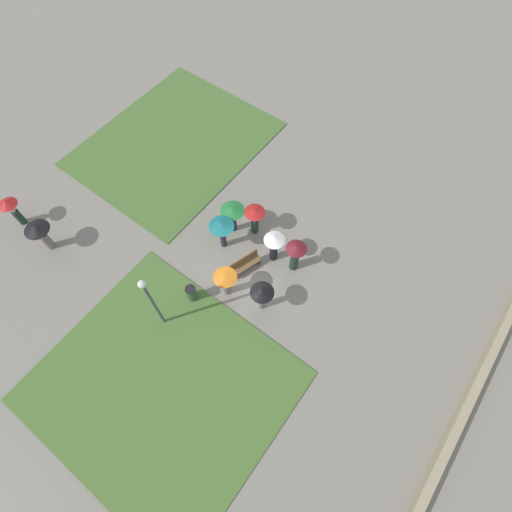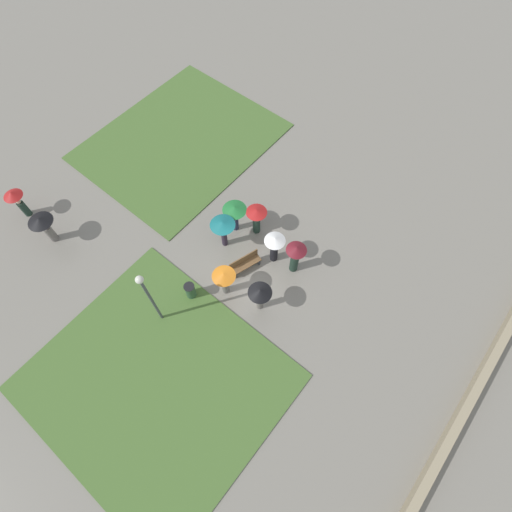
{
  "view_description": "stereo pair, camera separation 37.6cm",
  "coord_description": "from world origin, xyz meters",
  "px_view_note": "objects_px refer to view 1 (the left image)",
  "views": [
    {
      "loc": [
        -6.38,
        -5.4,
        17.09
      ],
      "look_at": [
        0.6,
        -0.16,
        0.98
      ],
      "focal_mm": 28.0,
      "sensor_mm": 36.0,
      "label": 1
    },
    {
      "loc": [
        -6.15,
        -5.7,
        17.09
      ],
      "look_at": [
        0.6,
        -0.16,
        0.98
      ],
      "focal_mm": 28.0,
      "sensor_mm": 36.0,
      "label": 2
    }
  ],
  "objects_px": {
    "crowd_person_orange": "(225,279)",
    "lone_walker_far_path": "(11,208)",
    "crowd_person_red": "(255,217)",
    "lamp_post": "(150,298)",
    "crowd_person_black": "(262,294)",
    "lone_walker_mid_plaza": "(40,232)",
    "trash_bin": "(192,293)",
    "crowd_person_maroon": "(295,254)",
    "crowd_person_green": "(233,213)",
    "crowd_person_white": "(274,245)",
    "crowd_person_teal": "(222,228)",
    "park_bench": "(245,263)"
  },
  "relations": [
    {
      "from": "crowd_person_maroon",
      "to": "crowd_person_green",
      "type": "bearing_deg",
      "value": 117.54
    },
    {
      "from": "crowd_person_red",
      "to": "lamp_post",
      "type": "bearing_deg",
      "value": 101.43
    },
    {
      "from": "lone_walker_far_path",
      "to": "trash_bin",
      "type": "bearing_deg",
      "value": -100.28
    },
    {
      "from": "crowd_person_red",
      "to": "lone_walker_mid_plaza",
      "type": "height_order",
      "value": "crowd_person_red"
    },
    {
      "from": "crowd_person_teal",
      "to": "lone_walker_far_path",
      "type": "bearing_deg",
      "value": -43.51
    },
    {
      "from": "park_bench",
      "to": "lone_walker_mid_plaza",
      "type": "height_order",
      "value": "lone_walker_mid_plaza"
    },
    {
      "from": "crowd_person_white",
      "to": "park_bench",
      "type": "bearing_deg",
      "value": -164.5
    },
    {
      "from": "lamp_post",
      "to": "crowd_person_maroon",
      "type": "height_order",
      "value": "lamp_post"
    },
    {
      "from": "crowd_person_red",
      "to": "lone_walker_far_path",
      "type": "bearing_deg",
      "value": 49.08
    },
    {
      "from": "crowd_person_maroon",
      "to": "lone_walker_far_path",
      "type": "distance_m",
      "value": 13.88
    },
    {
      "from": "crowd_person_red",
      "to": "lone_walker_mid_plaza",
      "type": "distance_m",
      "value": 10.06
    },
    {
      "from": "trash_bin",
      "to": "lone_walker_mid_plaza",
      "type": "bearing_deg",
      "value": 106.04
    },
    {
      "from": "crowd_person_green",
      "to": "crowd_person_black",
      "type": "xyz_separation_m",
      "value": [
        -2.51,
        -3.59,
        0.03
      ]
    },
    {
      "from": "crowd_person_green",
      "to": "lone_walker_far_path",
      "type": "xyz_separation_m",
      "value": [
        -6.14,
        8.84,
        -0.16
      ]
    },
    {
      "from": "lamp_post",
      "to": "crowd_person_black",
      "type": "height_order",
      "value": "lamp_post"
    },
    {
      "from": "park_bench",
      "to": "crowd_person_black",
      "type": "distance_m",
      "value": 2.32
    },
    {
      "from": "lamp_post",
      "to": "crowd_person_green",
      "type": "relative_size",
      "value": 2.3
    },
    {
      "from": "lone_walker_far_path",
      "to": "lone_walker_mid_plaza",
      "type": "relative_size",
      "value": 1.01
    },
    {
      "from": "park_bench",
      "to": "trash_bin",
      "type": "distance_m",
      "value": 2.83
    },
    {
      "from": "trash_bin",
      "to": "crowd_person_red",
      "type": "bearing_deg",
      "value": -0.98
    },
    {
      "from": "crowd_person_maroon",
      "to": "crowd_person_green",
      "type": "relative_size",
      "value": 1.1
    },
    {
      "from": "lamp_post",
      "to": "trash_bin",
      "type": "relative_size",
      "value": 4.27
    },
    {
      "from": "park_bench",
      "to": "crowd_person_red",
      "type": "height_order",
      "value": "crowd_person_red"
    },
    {
      "from": "lamp_post",
      "to": "crowd_person_black",
      "type": "relative_size",
      "value": 2.26
    },
    {
      "from": "lamp_post",
      "to": "crowd_person_green",
      "type": "xyz_separation_m",
      "value": [
        5.72,
        0.55,
        -1.28
      ]
    },
    {
      "from": "lamp_post",
      "to": "crowd_person_green",
      "type": "bearing_deg",
      "value": 5.46
    },
    {
      "from": "park_bench",
      "to": "crowd_person_maroon",
      "type": "xyz_separation_m",
      "value": [
        1.43,
        -1.81,
        0.79
      ]
    },
    {
      "from": "trash_bin",
      "to": "crowd_person_white",
      "type": "relative_size",
      "value": 0.52
    },
    {
      "from": "crowd_person_maroon",
      "to": "crowd_person_green",
      "type": "height_order",
      "value": "crowd_person_maroon"
    },
    {
      "from": "lamp_post",
      "to": "lone_walker_far_path",
      "type": "height_order",
      "value": "lamp_post"
    },
    {
      "from": "trash_bin",
      "to": "crowd_person_red",
      "type": "relative_size",
      "value": 0.55
    },
    {
      "from": "lamp_post",
      "to": "trash_bin",
      "type": "bearing_deg",
      "value": -9.41
    },
    {
      "from": "lamp_post",
      "to": "crowd_person_maroon",
      "type": "xyz_separation_m",
      "value": [
        5.73,
        -3.06,
        -1.45
      ]
    },
    {
      "from": "crowd_person_orange",
      "to": "lone_walker_far_path",
      "type": "distance_m",
      "value": 11.21
    },
    {
      "from": "lamp_post",
      "to": "trash_bin",
      "type": "xyz_separation_m",
      "value": [
        1.64,
        -0.27,
        -2.21
      ]
    },
    {
      "from": "lone_walker_mid_plaza",
      "to": "crowd_person_white",
      "type": "bearing_deg",
      "value": 131.61
    },
    {
      "from": "crowd_person_orange",
      "to": "crowd_person_teal",
      "type": "bearing_deg",
      "value": 122.72
    },
    {
      "from": "crowd_person_black",
      "to": "lone_walker_mid_plaza",
      "type": "relative_size",
      "value": 1.03
    },
    {
      "from": "crowd_person_maroon",
      "to": "crowd_person_red",
      "type": "relative_size",
      "value": 1.11
    },
    {
      "from": "crowd_person_green",
      "to": "lone_walker_far_path",
      "type": "relative_size",
      "value": 1.01
    },
    {
      "from": "crowd_person_white",
      "to": "crowd_person_black",
      "type": "distance_m",
      "value": 2.59
    },
    {
      "from": "lamp_post",
      "to": "lone_walker_mid_plaza",
      "type": "bearing_deg",
      "value": 93.89
    },
    {
      "from": "lamp_post",
      "to": "crowd_person_red",
      "type": "height_order",
      "value": "lamp_post"
    },
    {
      "from": "crowd_person_black",
      "to": "crowd_person_orange",
      "type": "bearing_deg",
      "value": 95.62
    },
    {
      "from": "crowd_person_white",
      "to": "crowd_person_teal",
      "type": "relative_size",
      "value": 0.98
    },
    {
      "from": "crowd_person_white",
      "to": "lamp_post",
      "type": "bearing_deg",
      "value": -153.77
    },
    {
      "from": "trash_bin",
      "to": "crowd_person_maroon",
      "type": "height_order",
      "value": "crowd_person_maroon"
    },
    {
      "from": "lone_walker_mid_plaza",
      "to": "crowd_person_black",
      "type": "bearing_deg",
      "value": 118.0
    },
    {
      "from": "crowd_person_green",
      "to": "crowd_person_white",
      "type": "height_order",
      "value": "crowd_person_white"
    },
    {
      "from": "crowd_person_red",
      "to": "lone_walker_mid_plaza",
      "type": "xyz_separation_m",
      "value": [
        -6.75,
        7.46,
        0.09
      ]
    }
  ]
}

